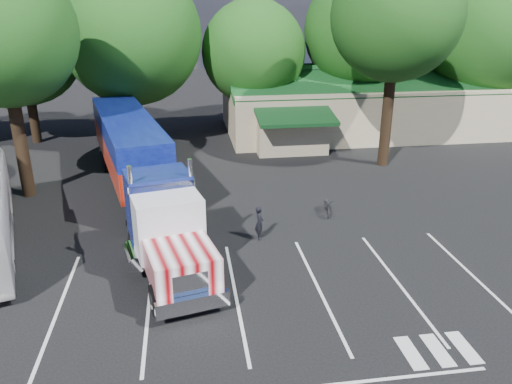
{
  "coord_description": "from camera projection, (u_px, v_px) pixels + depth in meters",
  "views": [
    {
      "loc": [
        -1.57,
        -21.96,
        10.37
      ],
      "look_at": [
        1.56,
        -0.51,
        2.0
      ],
      "focal_mm": 35.0,
      "sensor_mm": 36.0,
      "label": 1
    }
  ],
  "objects": [
    {
      "name": "ground",
      "position": [
        223.0,
        228.0,
        24.22
      ],
      "size": [
        120.0,
        120.0,
        0.0
      ],
      "primitive_type": "plane",
      "color": "black",
      "rests_on": "ground"
    },
    {
      "name": "event_hall",
      "position": [
        368.0,
        104.0,
        41.71
      ],
      "size": [
        24.2,
        14.12,
        5.55
      ],
      "color": "tan",
      "rests_on": "ground"
    },
    {
      "name": "tree_row_b",
      "position": [
        22.0,
        47.0,
        36.33
      ],
      "size": [
        8.4,
        8.4,
        11.35
      ],
      "color": "black",
      "rests_on": "ground"
    },
    {
      "name": "tree_row_c",
      "position": [
        131.0,
        35.0,
        35.61
      ],
      "size": [
        10.0,
        10.0,
        13.05
      ],
      "color": "black",
      "rests_on": "ground"
    },
    {
      "name": "tree_row_d",
      "position": [
        254.0,
        52.0,
        38.54
      ],
      "size": [
        8.0,
        8.0,
        10.6
      ],
      "color": "black",
      "rests_on": "ground"
    },
    {
      "name": "tree_row_e",
      "position": [
        364.0,
        31.0,
        39.68
      ],
      "size": [
        9.6,
        9.6,
        12.9
      ],
      "color": "black",
      "rests_on": "ground"
    },
    {
      "name": "tree_row_f",
      "position": [
        489.0,
        34.0,
        40.02
      ],
      "size": [
        10.4,
        10.4,
        13.0
      ],
      "color": "black",
      "rests_on": "ground"
    },
    {
      "name": "tree_near_left",
      "position": [
        1.0,
        33.0,
        25.17
      ],
      "size": [
        7.6,
        7.6,
        12.65
      ],
      "color": "black",
      "rests_on": "ground"
    },
    {
      "name": "tree_near_right",
      "position": [
        397.0,
        16.0,
        30.21
      ],
      "size": [
        8.0,
        8.0,
        13.5
      ],
      "color": "black",
      "rests_on": "ground"
    },
    {
      "name": "semi_truck",
      "position": [
        136.0,
        159.0,
        26.35
      ],
      "size": [
        7.32,
        21.24,
        4.44
      ],
      "rotation": [
        0.0,
        0.0,
        0.23
      ],
      "color": "black",
      "rests_on": "ground"
    },
    {
      "name": "woman",
      "position": [
        259.0,
        223.0,
        22.9
      ],
      "size": [
        0.39,
        0.59,
        1.61
      ],
      "primitive_type": "imported",
      "rotation": [
        0.0,
        0.0,
        1.56
      ],
      "color": "black",
      "rests_on": "ground"
    },
    {
      "name": "bicycle",
      "position": [
        327.0,
        206.0,
        25.72
      ],
      "size": [
        0.85,
        1.78,
        0.9
      ],
      "primitive_type": "imported",
      "rotation": [
        0.0,
        0.0,
        -0.15
      ],
      "color": "black",
      "rests_on": "ground"
    },
    {
      "name": "silver_sedan",
      "position": [
        362.0,
        134.0,
        38.51
      ],
      "size": [
        4.55,
        3.09,
        1.42
      ],
      "primitive_type": "imported",
      "rotation": [
        0.0,
        0.0,
        1.16
      ],
      "color": "#B1B4B9",
      "rests_on": "ground"
    }
  ]
}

